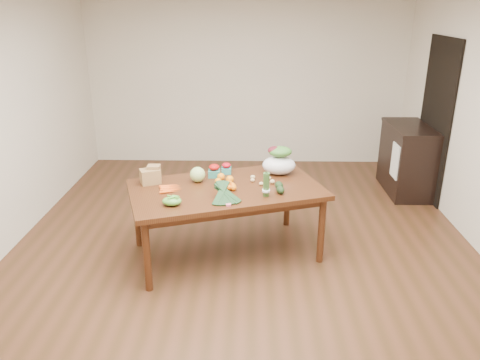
{
  "coord_description": "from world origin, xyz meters",
  "views": [
    {
      "loc": [
        0.06,
        -4.44,
        2.49
      ],
      "look_at": [
        -0.04,
        0.0,
        0.8
      ],
      "focal_mm": 35.0,
      "sensor_mm": 36.0,
      "label": 1
    }
  ],
  "objects_px": {
    "cabinet": "(407,159)",
    "kale_bunch": "(225,194)",
    "mandarin_cluster": "(228,185)",
    "cabbage": "(198,175)",
    "asparagus_bundle": "(266,184)",
    "dining_table": "(226,221)",
    "salad_bag": "(279,162)",
    "paper_bag": "(150,175)"
  },
  "relations": [
    {
      "from": "dining_table",
      "to": "mandarin_cluster",
      "type": "bearing_deg",
      "value": -77.09
    },
    {
      "from": "cabbage",
      "to": "asparagus_bundle",
      "type": "height_order",
      "value": "asparagus_bundle"
    },
    {
      "from": "paper_bag",
      "to": "asparagus_bundle",
      "type": "height_order",
      "value": "asparagus_bundle"
    },
    {
      "from": "mandarin_cluster",
      "to": "kale_bunch",
      "type": "distance_m",
      "value": 0.32
    },
    {
      "from": "mandarin_cluster",
      "to": "salad_bag",
      "type": "relative_size",
      "value": 0.5
    },
    {
      "from": "asparagus_bundle",
      "to": "dining_table",
      "type": "bearing_deg",
      "value": 131.04
    },
    {
      "from": "mandarin_cluster",
      "to": "salad_bag",
      "type": "height_order",
      "value": "salad_bag"
    },
    {
      "from": "cabinet",
      "to": "kale_bunch",
      "type": "distance_m",
      "value": 3.24
    },
    {
      "from": "paper_bag",
      "to": "cabbage",
      "type": "bearing_deg",
      "value": 6.7
    },
    {
      "from": "dining_table",
      "to": "kale_bunch",
      "type": "relative_size",
      "value": 4.73
    },
    {
      "from": "salad_bag",
      "to": "asparagus_bundle",
      "type": "bearing_deg",
      "value": -103.74
    },
    {
      "from": "mandarin_cluster",
      "to": "cabinet",
      "type": "bearing_deg",
      "value": 37.91
    },
    {
      "from": "mandarin_cluster",
      "to": "kale_bunch",
      "type": "relative_size",
      "value": 0.45
    },
    {
      "from": "cabinet",
      "to": "kale_bunch",
      "type": "relative_size",
      "value": 2.55
    },
    {
      "from": "mandarin_cluster",
      "to": "asparagus_bundle",
      "type": "relative_size",
      "value": 0.72
    },
    {
      "from": "dining_table",
      "to": "paper_bag",
      "type": "height_order",
      "value": "paper_bag"
    },
    {
      "from": "paper_bag",
      "to": "salad_bag",
      "type": "bearing_deg",
      "value": 13.17
    },
    {
      "from": "cabbage",
      "to": "asparagus_bundle",
      "type": "bearing_deg",
      "value": -28.85
    },
    {
      "from": "dining_table",
      "to": "kale_bunch",
      "type": "xyz_separation_m",
      "value": [
        0.02,
        -0.36,
        0.45
      ]
    },
    {
      "from": "cabinet",
      "to": "cabbage",
      "type": "distance_m",
      "value": 3.18
    },
    {
      "from": "dining_table",
      "to": "paper_bag",
      "type": "relative_size",
      "value": 7.31
    },
    {
      "from": "mandarin_cluster",
      "to": "cabbage",
      "type": "bearing_deg",
      "value": 149.16
    },
    {
      "from": "kale_bunch",
      "to": "asparagus_bundle",
      "type": "xyz_separation_m",
      "value": [
        0.38,
        0.13,
        0.05
      ]
    },
    {
      "from": "cabbage",
      "to": "kale_bunch",
      "type": "distance_m",
      "value": 0.6
    },
    {
      "from": "cabinet",
      "to": "asparagus_bundle",
      "type": "relative_size",
      "value": 4.08
    },
    {
      "from": "cabbage",
      "to": "salad_bag",
      "type": "height_order",
      "value": "salad_bag"
    },
    {
      "from": "cabinet",
      "to": "mandarin_cluster",
      "type": "bearing_deg",
      "value": -142.09
    },
    {
      "from": "salad_bag",
      "to": "cabinet",
      "type": "bearing_deg",
      "value": 37.08
    },
    {
      "from": "cabinet",
      "to": "salad_bag",
      "type": "bearing_deg",
      "value": -142.92
    },
    {
      "from": "asparagus_bundle",
      "to": "kale_bunch",
      "type": "bearing_deg",
      "value": -179.66
    },
    {
      "from": "cabinet",
      "to": "mandarin_cluster",
      "type": "xyz_separation_m",
      "value": [
        -2.37,
        -1.84,
        0.33
      ]
    },
    {
      "from": "cabinet",
      "to": "salad_bag",
      "type": "xyz_separation_m",
      "value": [
        -1.84,
        -1.39,
        0.42
      ]
    },
    {
      "from": "kale_bunch",
      "to": "paper_bag",
      "type": "bearing_deg",
      "value": 131.76
    },
    {
      "from": "paper_bag",
      "to": "mandarin_cluster",
      "type": "distance_m",
      "value": 0.82
    },
    {
      "from": "mandarin_cluster",
      "to": "kale_bunch",
      "type": "height_order",
      "value": "kale_bunch"
    },
    {
      "from": "mandarin_cluster",
      "to": "asparagus_bundle",
      "type": "xyz_separation_m",
      "value": [
        0.37,
        -0.19,
        0.08
      ]
    },
    {
      "from": "mandarin_cluster",
      "to": "asparagus_bundle",
      "type": "bearing_deg",
      "value": -27.01
    },
    {
      "from": "cabbage",
      "to": "asparagus_bundle",
      "type": "relative_size",
      "value": 0.63
    },
    {
      "from": "mandarin_cluster",
      "to": "kale_bunch",
      "type": "bearing_deg",
      "value": -92.32
    },
    {
      "from": "asparagus_bundle",
      "to": "salad_bag",
      "type": "bearing_deg",
      "value": 57.9
    },
    {
      "from": "cabinet",
      "to": "paper_bag",
      "type": "relative_size",
      "value": 3.94
    },
    {
      "from": "dining_table",
      "to": "asparagus_bundle",
      "type": "distance_m",
      "value": 0.68
    }
  ]
}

